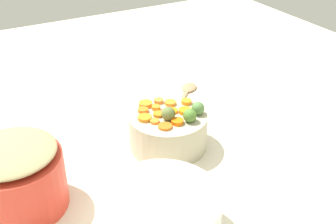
% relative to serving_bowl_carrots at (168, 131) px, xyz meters
% --- Properties ---
extents(tabletop, '(2.40, 2.40, 0.02)m').
position_rel_serving_bowl_carrots_xyz_m(tabletop, '(-0.04, 0.05, -0.06)').
color(tabletop, beige).
rests_on(tabletop, ground).
extents(serving_bowl_carrots, '(0.22, 0.22, 0.10)m').
position_rel_serving_bowl_carrots_xyz_m(serving_bowl_carrots, '(0.00, 0.00, 0.00)').
color(serving_bowl_carrots, '#B9B094').
rests_on(serving_bowl_carrots, tabletop).
extents(metal_pot, '(0.23, 0.23, 0.14)m').
position_rel_serving_bowl_carrots_xyz_m(metal_pot, '(-0.43, -0.05, 0.02)').
color(metal_pot, red).
rests_on(metal_pot, tabletop).
extents(stuffing_mound, '(0.21, 0.21, 0.03)m').
position_rel_serving_bowl_carrots_xyz_m(stuffing_mound, '(-0.43, -0.05, 0.10)').
color(stuffing_mound, tan).
rests_on(stuffing_mound, metal_pot).
extents(carrot_slice_0, '(0.05, 0.05, 0.01)m').
position_rel_serving_bowl_carrots_xyz_m(carrot_slice_0, '(-0.07, 0.01, 0.06)').
color(carrot_slice_0, orange).
rests_on(carrot_slice_0, serving_bowl_carrots).
extents(carrot_slice_1, '(0.04, 0.04, 0.01)m').
position_rel_serving_bowl_carrots_xyz_m(carrot_slice_1, '(0.04, 0.05, 0.06)').
color(carrot_slice_1, orange).
rests_on(carrot_slice_1, serving_bowl_carrots).
extents(carrot_slice_2, '(0.04, 0.04, 0.01)m').
position_rel_serving_bowl_carrots_xyz_m(carrot_slice_2, '(0.01, 0.08, 0.06)').
color(carrot_slice_2, orange).
rests_on(carrot_slice_2, serving_bowl_carrots).
extents(carrot_slice_3, '(0.05, 0.05, 0.01)m').
position_rel_serving_bowl_carrots_xyz_m(carrot_slice_3, '(-0.04, -0.05, 0.05)').
color(carrot_slice_3, orange).
rests_on(carrot_slice_3, serving_bowl_carrots).
extents(carrot_slice_4, '(0.04, 0.04, 0.01)m').
position_rel_serving_bowl_carrots_xyz_m(carrot_slice_4, '(0.05, -0.01, 0.06)').
color(carrot_slice_4, orange).
rests_on(carrot_slice_4, serving_bowl_carrots).
extents(carrot_slice_5, '(0.04, 0.04, 0.01)m').
position_rel_serving_bowl_carrots_xyz_m(carrot_slice_5, '(-0.05, 0.05, 0.06)').
color(carrot_slice_5, orange).
rests_on(carrot_slice_5, serving_bowl_carrots).
extents(carrot_slice_6, '(0.04, 0.04, 0.01)m').
position_rel_serving_bowl_carrots_xyz_m(carrot_slice_6, '(0.08, 0.03, 0.06)').
color(carrot_slice_6, orange).
rests_on(carrot_slice_6, serving_bowl_carrots).
extents(carrot_slice_7, '(0.04, 0.04, 0.01)m').
position_rel_serving_bowl_carrots_xyz_m(carrot_slice_7, '(0.00, -0.05, 0.06)').
color(carrot_slice_7, orange).
rests_on(carrot_slice_7, serving_bowl_carrots).
extents(carrot_slice_8, '(0.05, 0.05, 0.01)m').
position_rel_serving_bowl_carrots_xyz_m(carrot_slice_8, '(-0.03, 0.08, 0.06)').
color(carrot_slice_8, orange).
rests_on(carrot_slice_8, serving_bowl_carrots).
extents(carrot_slice_9, '(0.04, 0.04, 0.01)m').
position_rel_serving_bowl_carrots_xyz_m(carrot_slice_9, '(0.02, 0.01, 0.06)').
color(carrot_slice_9, orange).
rests_on(carrot_slice_9, serving_bowl_carrots).
extents(carrot_slice_10, '(0.03, 0.03, 0.01)m').
position_rel_serving_bowl_carrots_xyz_m(carrot_slice_10, '(-0.01, 0.04, 0.06)').
color(carrot_slice_10, orange).
rests_on(carrot_slice_10, serving_bowl_carrots).
extents(carrot_slice_11, '(0.03, 0.03, 0.01)m').
position_rel_serving_bowl_carrots_xyz_m(carrot_slice_11, '(-0.05, -0.02, 0.06)').
color(carrot_slice_11, orange).
rests_on(carrot_slice_11, serving_bowl_carrots).
extents(carrot_slice_12, '(0.03, 0.03, 0.01)m').
position_rel_serving_bowl_carrots_xyz_m(carrot_slice_12, '(-0.02, 0.01, 0.06)').
color(carrot_slice_12, orange).
rests_on(carrot_slice_12, serving_bowl_carrots).
extents(brussels_sprout_0, '(0.04, 0.04, 0.04)m').
position_rel_serving_bowl_carrots_xyz_m(brussels_sprout_0, '(0.08, -0.03, 0.07)').
color(brussels_sprout_0, '#547F41').
rests_on(brussels_sprout_0, serving_bowl_carrots).
extents(brussels_sprout_1, '(0.04, 0.04, 0.04)m').
position_rel_serving_bowl_carrots_xyz_m(brussels_sprout_1, '(-0.01, -0.02, 0.07)').
color(brussels_sprout_1, '#5E6F38').
rests_on(brussels_sprout_1, serving_bowl_carrots).
extents(brussels_sprout_2, '(0.04, 0.04, 0.04)m').
position_rel_serving_bowl_carrots_xyz_m(brussels_sprout_2, '(0.04, -0.06, 0.07)').
color(brussels_sprout_2, '#517F2F').
rests_on(brussels_sprout_2, serving_bowl_carrots).
extents(wooden_spoon, '(0.22, 0.21, 0.01)m').
position_rel_serving_bowl_carrots_xyz_m(wooden_spoon, '(0.21, 0.25, -0.05)').
color(wooden_spoon, '#A87D57').
rests_on(wooden_spoon, tabletop).
extents(casserole_dish, '(0.26, 0.26, 0.11)m').
position_rel_serving_bowl_carrots_xyz_m(casserole_dish, '(-0.18, -0.29, 0.00)').
color(casserole_dish, white).
rests_on(casserole_dish, tabletop).
extents(ham_plate, '(0.23, 0.23, 0.01)m').
position_rel_serving_bowl_carrots_xyz_m(ham_plate, '(-0.41, 0.22, -0.05)').
color(ham_plate, white).
rests_on(ham_plate, tabletop).
extents(ham_slice_main, '(0.16, 0.14, 0.02)m').
position_rel_serving_bowl_carrots_xyz_m(ham_slice_main, '(-0.42, 0.21, -0.03)').
color(ham_slice_main, '#D16A6C').
rests_on(ham_slice_main, ham_plate).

